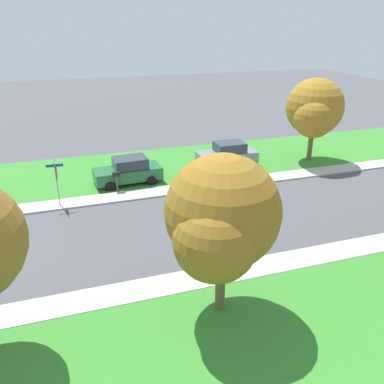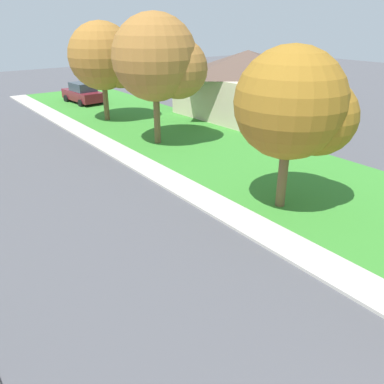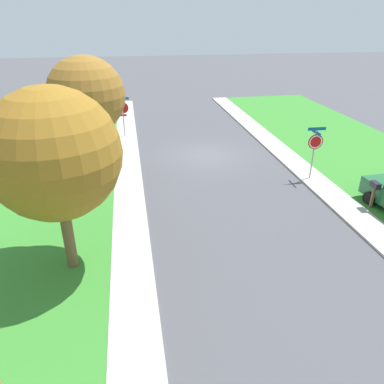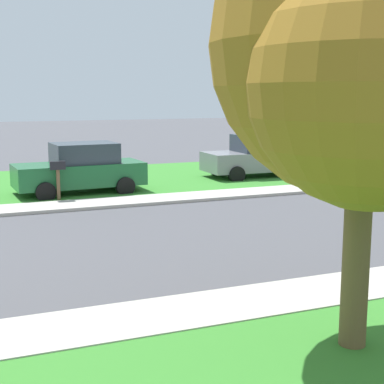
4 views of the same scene
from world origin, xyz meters
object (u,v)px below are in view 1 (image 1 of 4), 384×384
at_px(car_grey_far_down_street, 228,154).
at_px(car_green_driveway_right, 128,171).
at_px(tree_sidewalk_far, 315,110).
at_px(mailbox, 116,177).
at_px(tree_corner_large, 221,219).
at_px(stop_sign_far_corner, 57,176).

distance_m(car_grey_far_down_street, car_green_driveway_right, 7.58).
xyz_separation_m(tree_sidewalk_far, mailbox, (1.28, -14.62, -2.92)).
height_order(car_grey_far_down_street, tree_corner_large, tree_corner_large).
bearing_deg(tree_sidewalk_far, stop_sign_far_corner, -82.37).
distance_m(car_green_driveway_right, mailbox, 1.51).
bearing_deg(car_grey_far_down_street, mailbox, -74.20).
xyz_separation_m(car_green_driveway_right, tree_corner_large, (13.69, 0.83, 3.01)).
bearing_deg(mailbox, stop_sign_far_corner, -71.70).
relative_size(car_grey_far_down_street, mailbox, 3.29).
bearing_deg(stop_sign_far_corner, car_green_driveway_right, 117.73).
distance_m(car_grey_far_down_street, tree_sidewalk_far, 7.00).
relative_size(car_grey_far_down_street, car_green_driveway_right, 0.98).
bearing_deg(tree_sidewalk_far, mailbox, -84.99).
height_order(tree_corner_large, mailbox, tree_corner_large).
bearing_deg(car_grey_far_down_street, tree_sidewalk_far, 79.94).
distance_m(stop_sign_far_corner, car_green_driveway_right, 5.05).
xyz_separation_m(car_grey_far_down_street, tree_corner_large, (14.91, -6.64, 3.01)).
distance_m(stop_sign_far_corner, mailbox, 3.72).
xyz_separation_m(tree_corner_large, tree_sidewalk_far, (-13.81, 12.84, 0.04)).
height_order(car_grey_far_down_street, mailbox, car_grey_far_down_street).
height_order(car_green_driveway_right, tree_sidewalk_far, tree_sidewalk_far).
bearing_deg(car_grey_far_down_street, tree_corner_large, -24.02).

